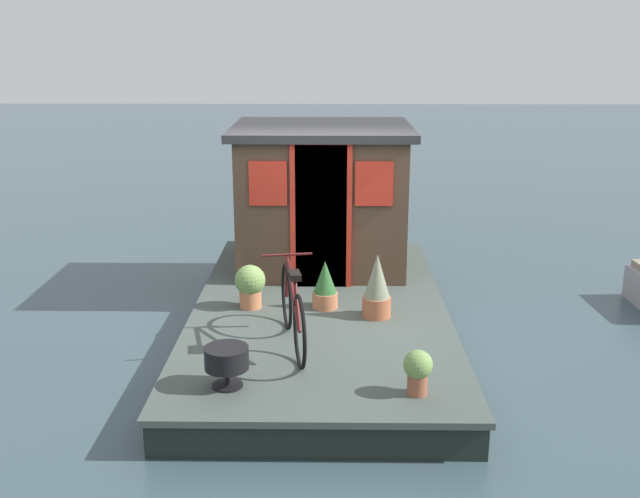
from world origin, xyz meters
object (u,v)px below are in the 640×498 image
at_px(houseboat_cabin, 322,196).
at_px(potted_plant_geranium, 377,287).
at_px(potted_plant_mint, 250,284).
at_px(potted_plant_succulent, 418,370).
at_px(potted_plant_fern, 325,286).
at_px(bicycle, 293,309).
at_px(charcoal_grill, 227,359).

relative_size(houseboat_cabin, potted_plant_geranium, 3.25).
bearing_deg(houseboat_cabin, potted_plant_mint, 154.99).
height_order(potted_plant_mint, potted_plant_succulent, potted_plant_mint).
bearing_deg(potted_plant_mint, potted_plant_fern, -89.56).
bearing_deg(potted_plant_geranium, potted_plant_mint, 79.32).
relative_size(potted_plant_mint, potted_plant_fern, 0.91).
height_order(houseboat_cabin, bicycle, houseboat_cabin).
bearing_deg(potted_plant_geranium, potted_plant_succulent, -172.60).
distance_m(potted_plant_fern, potted_plant_succulent, 2.21).
distance_m(houseboat_cabin, potted_plant_geranium, 2.08).
height_order(houseboat_cabin, potted_plant_fern, houseboat_cabin).
bearing_deg(potted_plant_geranium, bicycle, 133.36).
bearing_deg(houseboat_cabin, charcoal_grill, 167.92).
distance_m(houseboat_cabin, potted_plant_mint, 1.93).
height_order(houseboat_cabin, potted_plant_mint, houseboat_cabin).
distance_m(potted_plant_geranium, charcoal_grill, 2.17).
xyz_separation_m(potted_plant_geranium, charcoal_grill, (-1.68, 1.37, -0.08)).
bearing_deg(houseboat_cabin, potted_plant_succulent, -167.23).
height_order(potted_plant_mint, potted_plant_fern, potted_plant_fern).
height_order(potted_plant_geranium, potted_plant_succulent, potted_plant_geranium).
relative_size(houseboat_cabin, potted_plant_succulent, 5.73).
bearing_deg(bicycle, charcoal_grill, 149.18).
height_order(houseboat_cabin, potted_plant_geranium, houseboat_cabin).
xyz_separation_m(potted_plant_mint, potted_plant_succulent, (-2.06, -1.61, -0.04)).
relative_size(houseboat_cabin, potted_plant_fern, 4.21).
bearing_deg(potted_plant_fern, potted_plant_geranium, -115.68).
bearing_deg(potted_plant_fern, potted_plant_succulent, -159.15).
relative_size(houseboat_cabin, potted_plant_mint, 4.63).
xyz_separation_m(potted_plant_mint, charcoal_grill, (-1.93, -0.00, -0.01)).
bearing_deg(potted_plant_mint, houseboat_cabin, -25.01).
bearing_deg(potted_plant_succulent, houseboat_cabin, 12.77).
xyz_separation_m(potted_plant_fern, potted_plant_succulent, (-2.06, -0.78, -0.03)).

